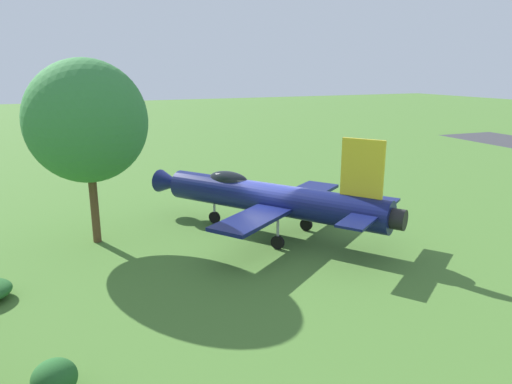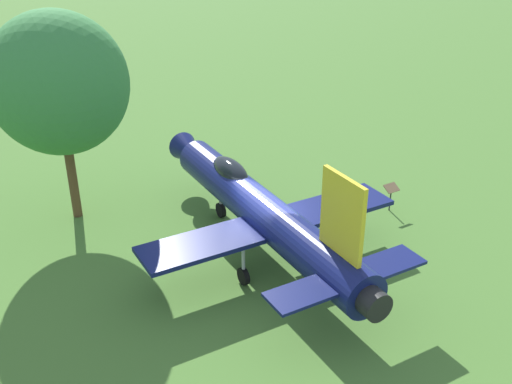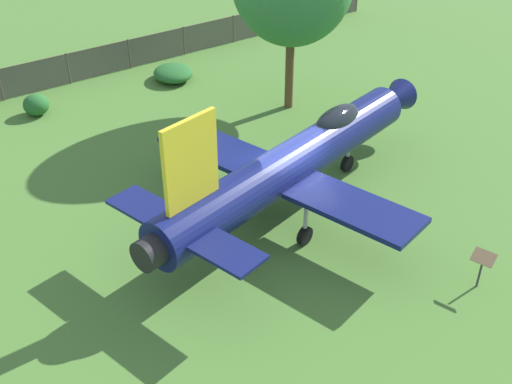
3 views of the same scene
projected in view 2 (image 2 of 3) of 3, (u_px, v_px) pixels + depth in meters
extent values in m
plane|color=#47722D|center=(263.00, 256.00, 21.51)|extent=(200.00, 200.00, 0.00)
cylinder|color=#111951|center=(264.00, 213.00, 20.71)|extent=(10.05, 7.48, 1.44)
cone|color=#111951|center=(190.00, 152.00, 25.50)|extent=(2.01, 1.91, 1.22)
cylinder|color=black|center=(373.00, 303.00, 16.19)|extent=(0.98, 1.05, 0.86)
ellipsoid|color=black|center=(230.00, 171.00, 22.34)|extent=(2.33, 1.98, 0.84)
cube|color=yellow|center=(342.00, 216.00, 16.55)|extent=(1.57, 1.13, 2.40)
cube|color=#111951|center=(200.00, 245.00, 19.17)|extent=(3.63, 4.21, 0.16)
cube|color=#111951|center=(336.00, 206.00, 21.55)|extent=(3.63, 4.21, 0.16)
cube|color=#111951|center=(300.00, 295.00, 16.29)|extent=(1.92, 2.11, 0.10)
cube|color=#111951|center=(392.00, 262.00, 17.72)|extent=(1.92, 2.11, 0.10)
cylinder|color=#A5A8AD|center=(220.00, 195.00, 23.67)|extent=(0.12, 0.12, 1.33)
cylinder|color=black|center=(221.00, 210.00, 23.97)|extent=(0.60, 0.49, 0.60)
cylinder|color=#A5A8AD|center=(243.00, 259.00, 19.58)|extent=(0.12, 0.12, 1.33)
cylinder|color=black|center=(244.00, 276.00, 19.88)|extent=(0.60, 0.49, 0.60)
cylinder|color=#A5A8AD|center=(315.00, 237.00, 20.83)|extent=(0.12, 0.12, 1.33)
cylinder|color=black|center=(314.00, 253.00, 21.13)|extent=(0.60, 0.49, 0.60)
cylinder|color=brown|center=(71.00, 169.00, 23.26)|extent=(0.36, 0.36, 4.12)
ellipsoid|color=#387F3D|center=(58.00, 83.00, 21.73)|extent=(4.85, 5.15, 5.28)
cylinder|color=#333333|center=(390.00, 200.00, 24.38)|extent=(0.06, 0.06, 0.90)
cube|color=olive|center=(392.00, 188.00, 24.12)|extent=(0.67, 0.72, 0.25)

